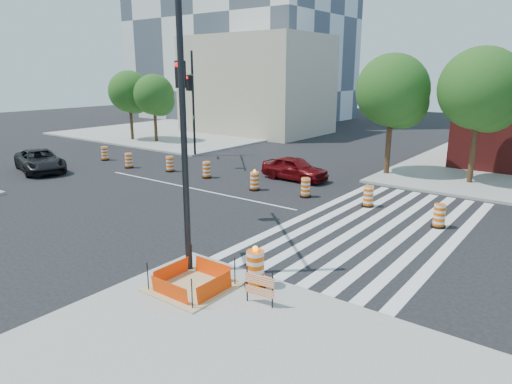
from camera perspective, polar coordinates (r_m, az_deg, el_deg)
ground at (r=26.05m, az=-8.04°, el=0.47°), size 120.00×120.00×0.00m
sidewalk_nw at (r=51.10m, az=-8.10°, el=7.57°), size 22.00×22.00×0.15m
crosswalk_east at (r=20.11m, az=14.70°, el=-4.18°), size 6.75×13.50×0.01m
lane_centerline at (r=26.04m, az=-8.04°, el=0.48°), size 14.00×0.12×0.01m
excavation_pit at (r=13.96m, az=-7.96°, el=-11.54°), size 2.20×2.20×0.90m
beige_midrise at (r=49.79m, az=0.07°, el=13.21°), size 14.00×10.00×10.00m
red_coupe at (r=27.75m, az=4.87°, el=2.96°), size 4.22×1.75×1.43m
dark_suv at (r=33.23m, az=-25.40°, el=3.57°), size 5.69×3.81×1.45m
signal_pole_se at (r=15.67m, az=-9.21°, el=10.52°), size 4.82×4.59×8.60m
signal_pole_nw at (r=33.92m, az=-8.02°, el=11.91°), size 4.03×4.43×7.75m
pit_drum at (r=13.72m, az=-0.09°, el=-9.71°), size 0.66×0.66×1.30m
barricade at (r=12.72m, az=0.45°, el=-11.60°), size 0.89×0.15×1.05m
tree_north_a at (r=44.98m, az=-15.47°, el=11.74°), size 3.84×3.84×6.53m
tree_north_b at (r=43.21m, az=-12.57°, el=11.52°), size 3.65×3.65×6.21m
tree_north_c at (r=29.59m, az=16.75°, el=11.59°), size 4.41×4.41×7.50m
tree_north_d at (r=28.77m, az=26.32°, el=11.00°), size 4.57×4.57×7.77m
median_drum_0 at (r=35.76m, az=-18.38°, el=4.55°), size 0.60×0.60×1.02m
median_drum_1 at (r=32.39m, az=-15.63°, el=3.75°), size 0.60×0.60×1.02m
median_drum_2 at (r=30.56m, az=-10.71°, el=3.41°), size 0.60×0.60×1.02m
median_drum_3 at (r=28.38m, az=-6.19°, el=2.71°), size 0.60×0.60×1.02m
median_drum_4 at (r=25.25m, az=-0.19°, el=1.31°), size 0.60×0.60×1.18m
median_drum_5 at (r=24.00m, az=6.22°, el=0.48°), size 0.60×0.60×1.02m
median_drum_6 at (r=22.81m, az=13.86°, el=-0.63°), size 0.60×0.60×1.02m
median_drum_7 at (r=20.67m, az=21.92°, el=-2.89°), size 0.60×0.60×1.02m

